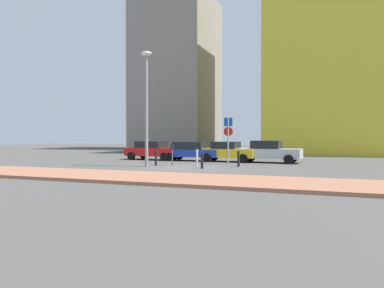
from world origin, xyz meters
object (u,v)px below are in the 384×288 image
Objects in this scene: traffic_bollard_near at (239,159)px; traffic_bollard_mid at (197,158)px; parked_car_red at (153,150)px; parking_sign_post at (228,135)px; parked_car_blue at (192,151)px; parked_car_silver at (268,151)px; parking_meter at (172,152)px; parked_car_yellow at (227,151)px; street_lamp at (146,99)px; traffic_bollard_far at (202,161)px; traffic_bollard_edge at (156,158)px.

traffic_bollard_near is 0.90× the size of traffic_bollard_mid.
parked_car_red is 7.84m from parking_sign_post.
parked_car_red reaches higher than parked_car_blue.
parking_meter is (-5.43, -4.71, 0.09)m from parked_car_silver.
parked_car_yellow is at bearing 83.47° from traffic_bollard_mid.
parked_car_red reaches higher than traffic_bollard_near.
parked_car_silver is (5.83, 0.03, 0.03)m from parked_car_blue.
street_lamp is at bearing -97.13° from parked_car_blue.
parked_car_blue is 6.97m from street_lamp.
street_lamp reaches higher than parking_sign_post.
traffic_bollard_far is (-0.76, -3.08, -1.53)m from parking_sign_post.
parked_car_silver is at bearing 0.52° from parked_car_yellow.
parked_car_silver is at bearing -0.15° from parked_car_red.
traffic_bollard_mid is (-3.59, -5.15, -0.25)m from parked_car_silver.
parked_car_blue is 4.64× the size of traffic_bollard_edge.
street_lamp reaches higher than traffic_bollard_mid.
parked_car_red is 1.42× the size of parking_sign_post.
traffic_bollard_near is (8.00, -4.21, -0.29)m from parked_car_red.
parked_car_red is 4.67× the size of traffic_bollard_edge.
parked_car_silver is 8.25m from traffic_bollard_edge.
traffic_bollard_near is at bearing -41.90° from parked_car_blue.
parking_sign_post reaches higher than parked_car_blue.
parking_sign_post reaches higher than traffic_bollard_near.
traffic_bollard_far is 3.58m from traffic_bollard_edge.
traffic_bollard_near is at bearing -27.75° from parked_car_red.
parked_car_silver is 1.49× the size of parking_sign_post.
parking_sign_post is (7.07, -3.16, 1.19)m from parked_car_red.
parking_meter is 1.54× the size of traffic_bollard_far.
parking_sign_post is 3.52× the size of traffic_bollard_far.
parked_car_silver reaches higher than traffic_bollard_edge.
parked_car_silver is at bearing 55.11° from traffic_bollard_mid.
street_lamp reaches higher than traffic_bollard_edge.
traffic_bollard_far is (0.11, -6.19, -0.32)m from parked_car_yellow.
parking_meter is 1.26× the size of traffic_bollard_mid.
street_lamp is at bearing -66.71° from parked_car_red.
parking_meter is at bearing -85.13° from parked_car_blue.
traffic_bollard_mid is at bearing 122.92° from traffic_bollard_far.
traffic_bollard_edge is (-0.51, -5.23, -0.30)m from parked_car_blue.
traffic_bollard_mid reaches higher than traffic_bollard_edge.
parking_sign_post is at bearing -124.20° from parked_car_silver.
traffic_bollard_mid is at bearing -66.30° from parked_car_blue.
traffic_bollard_near is (4.63, -4.15, -0.28)m from parked_car_blue.
parked_car_yellow is 3.00m from parked_car_silver.
traffic_bollard_mid is at bearing -96.53° from parked_car_yellow.
parked_car_silver is 6.87m from traffic_bollard_far.
parking_meter is at bearing -117.41° from parked_car_yellow.
parked_car_blue reaches higher than parking_meter.
parked_car_silver is at bearing 73.95° from traffic_bollard_near.
parking_sign_post is at bearing -74.40° from parked_car_yellow.
parked_car_silver is 4.89× the size of traffic_bollard_edge.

